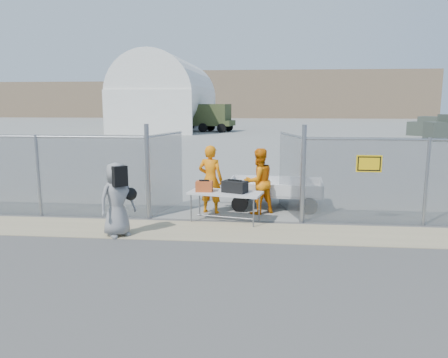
# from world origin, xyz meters

# --- Properties ---
(ground) EXTENTS (160.00, 160.00, 0.00)m
(ground) POSITION_xyz_m (0.00, 0.00, 0.00)
(ground) COLOR #454444
(tarmac_inside) EXTENTS (160.00, 80.00, 0.01)m
(tarmac_inside) POSITION_xyz_m (0.00, 42.00, 0.01)
(tarmac_inside) COLOR gray
(tarmac_inside) RESTS_ON ground
(dirt_strip) EXTENTS (44.00, 1.60, 0.01)m
(dirt_strip) POSITION_xyz_m (0.00, 1.00, 0.01)
(dirt_strip) COLOR tan
(dirt_strip) RESTS_ON ground
(distant_hills) EXTENTS (140.00, 6.00, 9.00)m
(distant_hills) POSITION_xyz_m (5.00, 78.00, 4.50)
(distant_hills) COLOR #7F684F
(distant_hills) RESTS_ON ground
(chain_link_fence) EXTENTS (40.00, 0.20, 2.20)m
(chain_link_fence) POSITION_xyz_m (0.00, 2.00, 1.10)
(chain_link_fence) COLOR gray
(chain_link_fence) RESTS_ON ground
(quonset_hangar) EXTENTS (9.00, 18.00, 8.00)m
(quonset_hangar) POSITION_xyz_m (-10.00, 40.00, 4.00)
(quonset_hangar) COLOR white
(quonset_hangar) RESTS_ON ground
(folding_table) EXTENTS (1.97, 1.13, 0.79)m
(folding_table) POSITION_xyz_m (0.04, 1.89, 0.39)
(folding_table) COLOR silver
(folding_table) RESTS_ON ground
(orange_bag) EXTENTS (0.43, 0.29, 0.26)m
(orange_bag) POSITION_xyz_m (-0.50, 1.90, 0.92)
(orange_bag) COLOR #C95122
(orange_bag) RESTS_ON folding_table
(black_duffel) EXTENTS (0.69, 0.56, 0.29)m
(black_duffel) POSITION_xyz_m (0.29, 1.87, 0.93)
(black_duffel) COLOR black
(black_duffel) RESTS_ON folding_table
(security_worker_left) EXTENTS (0.77, 0.59, 1.89)m
(security_worker_left) POSITION_xyz_m (-0.45, 2.75, 0.95)
(security_worker_left) COLOR orange
(security_worker_left) RESTS_ON ground
(security_worker_right) EXTENTS (1.12, 1.06, 1.81)m
(security_worker_right) POSITION_xyz_m (0.87, 2.82, 0.91)
(security_worker_right) COLOR orange
(security_worker_right) RESTS_ON ground
(visitor) EXTENTS (0.98, 0.97, 1.71)m
(visitor) POSITION_xyz_m (-2.30, 0.45, 0.85)
(visitor) COLOR gray
(visitor) RESTS_ON ground
(utility_trailer) EXTENTS (3.60, 2.01, 0.85)m
(utility_trailer) POSITION_xyz_m (1.35, 3.65, 0.42)
(utility_trailer) COLOR silver
(utility_trailer) RESTS_ON ground
(military_truck) EXTENTS (6.31, 3.46, 2.85)m
(military_truck) POSITION_xyz_m (-5.38, 36.50, 1.42)
(military_truck) COLOR #3B4522
(military_truck) RESTS_ON ground
(parked_vehicle_mid) EXTENTS (4.07, 3.69, 1.72)m
(parked_vehicle_mid) POSITION_xyz_m (15.88, 32.36, 0.86)
(parked_vehicle_mid) COLOR #3A4239
(parked_vehicle_mid) RESTS_ON ground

